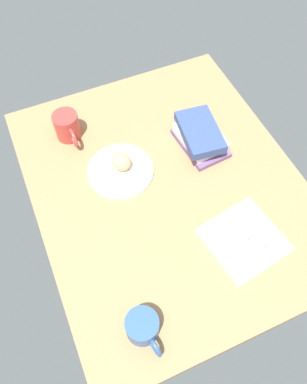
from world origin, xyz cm
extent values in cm
cube|color=#9E754C|center=(0.00, 0.00, 2.00)|extent=(110.00, 90.00, 4.00)
cylinder|color=white|center=(-11.59, -12.90, 4.70)|extent=(23.23, 23.23, 1.40)
ellipsoid|color=tan|center=(-12.77, -11.93, 8.30)|extent=(9.27, 8.63, 5.80)
cube|color=white|center=(28.75, 13.37, 4.80)|extent=(25.38, 25.38, 1.60)
cylinder|color=silver|center=(27.30, 8.59, 6.98)|extent=(5.59, 5.59, 2.77)
cylinder|color=#C7622A|center=(27.30, 8.59, 8.07)|extent=(4.59, 4.59, 0.40)
cylinder|color=beige|center=(29.91, 17.19, 8.71)|extent=(13.66, 12.91, 6.22)
cube|color=#6B4C7A|center=(-11.27, 18.54, 5.00)|extent=(21.74, 15.46, 2.00)
cube|color=silver|center=(-12.02, 18.68, 7.72)|extent=(19.12, 14.83, 3.43)
cube|color=#33477F|center=(-11.57, 17.73, 11.21)|extent=(21.92, 15.02, 3.55)
cylinder|color=#2D518C|center=(40.87, -26.51, 8.26)|extent=(9.28, 9.28, 8.52)
cylinder|color=#B7653B|center=(40.87, -26.51, 11.92)|extent=(7.61, 7.61, 0.40)
torus|color=#2D518C|center=(46.83, -25.50, 8.26)|extent=(6.42, 2.24, 6.31)
cylinder|color=#B23833|center=(-35.05, -24.49, 9.20)|extent=(9.19, 9.19, 10.39)
cylinder|color=#A6663A|center=(-35.05, -24.49, 13.79)|extent=(7.54, 7.54, 0.40)
torus|color=#B23833|center=(-28.75, -24.04, 9.20)|extent=(7.50, 1.72, 7.44)
camera|label=1|loc=(62.40, -32.58, 114.90)|focal=35.50mm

